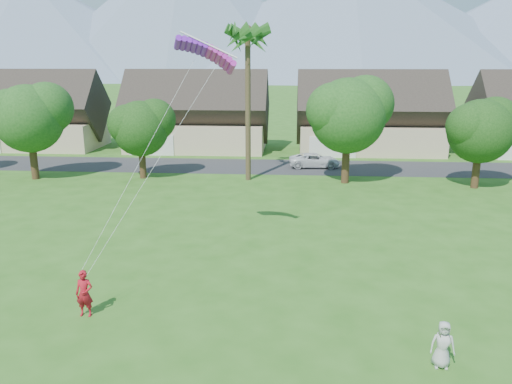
# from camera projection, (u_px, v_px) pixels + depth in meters

# --- Properties ---
(street) EXTENTS (90.00, 7.00, 0.01)m
(street) POSITION_uv_depth(u_px,v_px,m) (274.00, 167.00, 47.12)
(street) COLOR #2D2D30
(street) RESTS_ON ground
(kite_flyer) EXTENTS (0.68, 0.45, 1.87)m
(kite_flyer) POSITION_uv_depth(u_px,v_px,m) (84.00, 294.00, 19.29)
(kite_flyer) COLOR #AB1320
(kite_flyer) RESTS_ON ground
(watcher) EXTENTS (0.83, 0.58, 1.60)m
(watcher) POSITION_uv_depth(u_px,v_px,m) (443.00, 345.00, 16.06)
(watcher) COLOR #B1B0AD
(watcher) RESTS_ON ground
(parked_car) EXTENTS (4.96, 2.59, 1.33)m
(parked_car) POSITION_uv_depth(u_px,v_px,m) (315.00, 160.00, 46.69)
(parked_car) COLOR silver
(parked_car) RESTS_ON ground
(mountain_ridge) EXTENTS (540.00, 240.00, 70.00)m
(mountain_ridge) POSITION_uv_depth(u_px,v_px,m) (311.00, 23.00, 257.05)
(mountain_ridge) COLOR slate
(mountain_ridge) RESTS_ON ground
(houses_row) EXTENTS (72.75, 8.19, 8.86)m
(houses_row) POSITION_uv_depth(u_px,v_px,m) (282.00, 120.00, 54.89)
(houses_row) COLOR beige
(houses_row) RESTS_ON ground
(tree_row) EXTENTS (62.27, 6.67, 8.45)m
(tree_row) POSITION_uv_depth(u_px,v_px,m) (258.00, 122.00, 40.09)
(tree_row) COLOR #47301C
(tree_row) RESTS_ON ground
(fan_palm) EXTENTS (3.00, 3.00, 13.80)m
(fan_palm) POSITION_uv_depth(u_px,v_px,m) (248.00, 33.00, 38.96)
(fan_palm) COLOR #4C3D26
(fan_palm) RESTS_ON ground
(parafoil_kite) EXTENTS (3.01, 1.19, 0.50)m
(parafoil_kite) POSITION_uv_depth(u_px,v_px,m) (207.00, 51.00, 22.93)
(parafoil_kite) COLOR purple
(parafoil_kite) RESTS_ON ground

